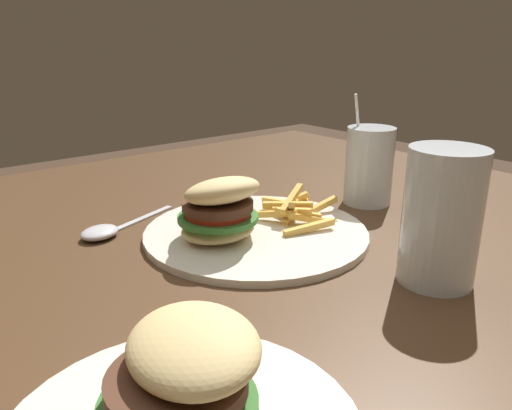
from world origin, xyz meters
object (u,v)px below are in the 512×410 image
Objects in this scene: beer_glass at (441,220)px; spoon at (104,231)px; meal_plate_near at (243,222)px; juice_glass at (369,170)px.

spoon is (0.24, -0.38, -0.07)m from beer_glass.
meal_plate_near is 0.20m from spoon.
beer_glass is 0.88× the size of spoon.
spoon is (0.41, -0.14, -0.05)m from juice_glass.
meal_plate_near reaches higher than spoon.
beer_glass is 0.29m from juice_glass.
juice_glass reaches higher than meal_plate_near.
juice_glass reaches higher than spoon.
spoon is at bearing -57.14° from beer_glass.
beer_glass is at bearing 54.30° from juice_glass.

